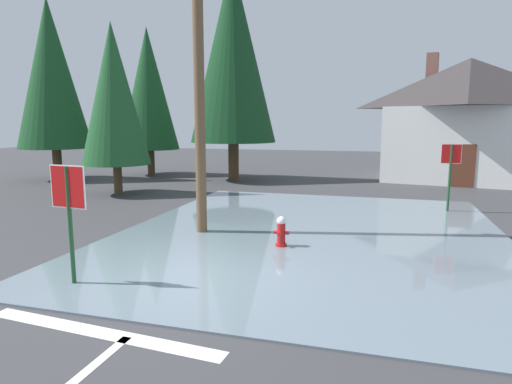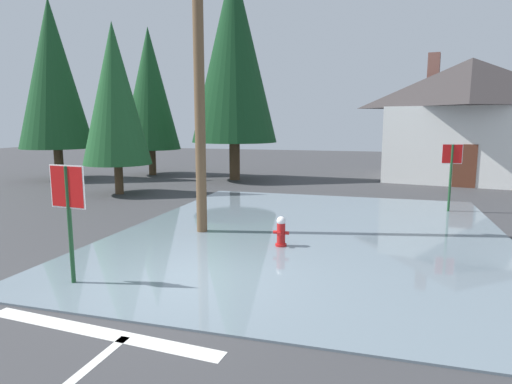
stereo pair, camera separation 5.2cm
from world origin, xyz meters
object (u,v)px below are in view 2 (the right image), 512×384
stop_sign_near (68,200)px  pine_tree_mid_left (53,74)px  pine_tree_tall_left (115,94)px  pine_tree_short_left (234,53)px  pine_tree_far_center (150,89)px  fire_hydrant (281,232)px  utility_pole (198,39)px  house (468,118)px  stop_sign_far (451,164)px

stop_sign_near → pine_tree_mid_left: 17.25m
pine_tree_tall_left → pine_tree_short_left: size_ratio=0.64×
pine_tree_tall_left → pine_tree_short_left: bearing=61.4°
pine_tree_mid_left → pine_tree_far_center: size_ratio=1.12×
stop_sign_near → pine_tree_mid_left: (-11.01, 12.71, 3.83)m
pine_tree_short_left → pine_tree_far_center: size_ratio=1.34×
fire_hydrant → pine_tree_tall_left: 10.93m
utility_pole → pine_tree_short_left: (-2.80, 10.94, 1.36)m
house → pine_tree_mid_left: bearing=-164.8°
house → stop_sign_near: bearing=-117.6°
stop_sign_near → stop_sign_far: 11.89m
pine_tree_mid_left → pine_tree_far_center: pine_tree_mid_left is taller
stop_sign_near → fire_hydrant: stop_sign_near is taller
pine_tree_mid_left → stop_sign_far: bearing=-10.9°
fire_hydrant → utility_pole: size_ratio=0.08×
utility_pole → pine_tree_short_left: 11.37m
stop_sign_far → pine_tree_tall_left: bearing=178.7°
stop_sign_near → pine_tree_far_center: bearing=114.6°
fire_hydrant → house: 16.39m
fire_hydrant → stop_sign_far: 7.32m
pine_tree_tall_left → pine_tree_far_center: pine_tree_far_center is taller
stop_sign_far → stop_sign_near: bearing=-129.8°
pine_tree_far_center → house: bearing=7.8°
stop_sign_far → pine_tree_mid_left: 19.35m
house → pine_tree_far_center: 17.10m
fire_hydrant → pine_tree_tall_left: bearing=144.6°
pine_tree_mid_left → pine_tree_far_center: 4.95m
utility_pole → pine_tree_far_center: bearing=124.6°
stop_sign_near → house: size_ratio=0.25×
pine_tree_mid_left → pine_tree_far_center: bearing=41.4°
stop_sign_near → utility_pole: (0.76, 4.27, 3.51)m
utility_pole → pine_tree_tall_left: bearing=139.3°
house → pine_tree_short_left: bearing=-165.2°
pine_tree_tall_left → pine_tree_far_center: bearing=107.8°
fire_hydrant → house: (6.39, 14.82, 2.85)m
fire_hydrant → pine_tree_far_center: bearing=130.0°
pine_tree_short_left → stop_sign_far: bearing=-32.2°
utility_pole → pine_tree_tall_left: size_ratio=1.41×
stop_sign_far → pine_tree_tall_left: size_ratio=0.33×
fire_hydrant → pine_tree_short_left: bearing=113.9°
house → pine_tree_tall_left: size_ratio=1.29×
house → pine_tree_tall_left: 17.25m
house → pine_tree_far_center: (-16.87, -2.32, 1.61)m
pine_tree_mid_left → pine_tree_tall_left: bearing=-29.7°
house → pine_tree_tall_left: bearing=-149.0°
fire_hydrant → pine_tree_far_center: 16.91m
pine_tree_tall_left → pine_tree_mid_left: size_ratio=0.76×
stop_sign_far → pine_tree_short_left: pine_tree_short_left is taller
utility_pole → house: size_ratio=1.09×
utility_pole → pine_tree_short_left: pine_tree_short_left is taller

